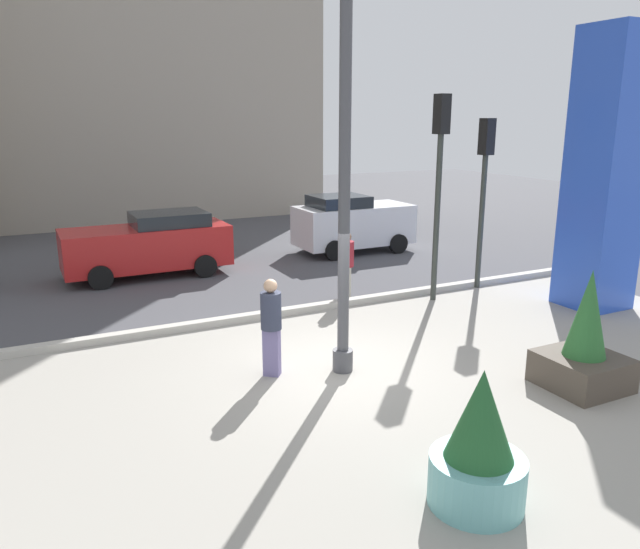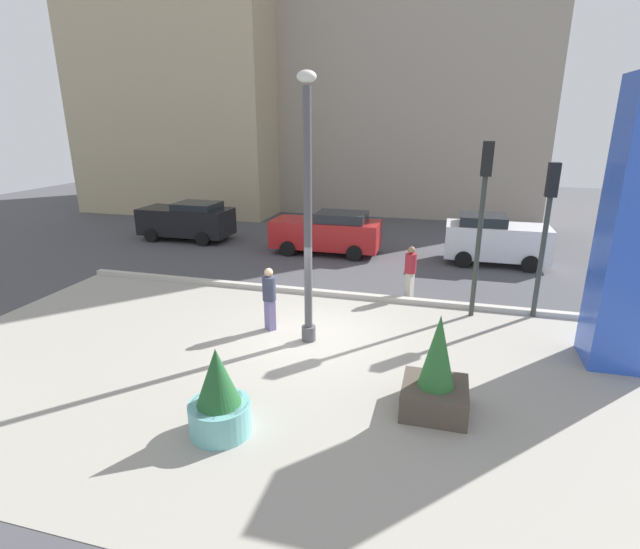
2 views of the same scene
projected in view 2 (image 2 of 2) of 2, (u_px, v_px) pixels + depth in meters
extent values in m
plane|color=#47474C|center=(341.00, 287.00, 16.26)|extent=(60.00, 60.00, 0.00)
cube|color=#9E998E|center=(283.00, 373.00, 10.75)|extent=(18.00, 10.00, 0.02)
cube|color=#B7B2A8|center=(335.00, 294.00, 15.43)|extent=(18.00, 0.24, 0.16)
cylinder|color=#4C4C51|center=(309.00, 333.00, 12.28)|extent=(0.36, 0.36, 0.40)
cylinder|color=#4C4C51|center=(308.00, 223.00, 11.40)|extent=(0.20, 0.20, 6.15)
ellipsoid|color=silver|center=(307.00, 76.00, 10.40)|extent=(0.44, 0.44, 0.28)
cube|color=blue|center=(638.00, 230.00, 10.28)|extent=(1.33, 1.33, 6.35)
cylinder|color=#6BB2B2|center=(220.00, 418.00, 8.62)|extent=(1.12, 1.12, 0.61)
cylinder|color=#382819|center=(219.00, 404.00, 8.53)|extent=(1.03, 1.03, 0.04)
cone|color=#235B2D|center=(217.00, 376.00, 8.36)|extent=(0.79, 0.79, 1.08)
cube|color=#4C4238|center=(434.00, 398.00, 9.28)|extent=(1.25, 1.25, 0.56)
cylinder|color=#382819|center=(435.00, 386.00, 9.20)|extent=(1.19, 1.19, 0.04)
cone|color=#2D6B33|center=(438.00, 351.00, 8.97)|extent=(0.69, 0.69, 1.46)
cylinder|color=#333833|center=(541.00, 259.00, 13.32)|extent=(0.14, 0.14, 3.47)
cube|color=black|center=(553.00, 180.00, 12.65)|extent=(0.28, 0.32, 0.90)
sphere|color=red|center=(550.00, 189.00, 12.89)|extent=(0.18, 0.18, 0.18)
cylinder|color=#333833|center=(478.00, 249.00, 13.31)|extent=(0.14, 0.14, 4.01)
cube|color=black|center=(487.00, 159.00, 12.56)|extent=(0.28, 0.32, 0.90)
sphere|color=red|center=(488.00, 148.00, 12.63)|extent=(0.18, 0.18, 0.18)
cube|color=red|center=(326.00, 234.00, 20.25)|extent=(4.56, 1.82, 1.13)
cube|color=#1E2328|center=(342.00, 217.00, 19.86)|extent=(2.05, 1.59, 0.38)
cylinder|color=black|center=(288.00, 249.00, 19.93)|extent=(0.64, 0.22, 0.64)
cylinder|color=black|center=(300.00, 239.00, 21.58)|extent=(0.64, 0.22, 0.64)
cylinder|color=black|center=(354.00, 253.00, 19.25)|extent=(0.64, 0.22, 0.64)
cylinder|color=black|center=(362.00, 243.00, 20.89)|extent=(0.64, 0.22, 0.64)
cube|color=black|center=(186.00, 221.00, 22.58)|extent=(4.31, 1.89, 1.21)
cube|color=#1E2328|center=(197.00, 206.00, 22.17)|extent=(1.95, 1.65, 0.31)
cylinder|color=black|center=(151.00, 235.00, 22.25)|extent=(0.64, 0.23, 0.64)
cylinder|color=black|center=(173.00, 227.00, 23.94)|extent=(0.64, 0.23, 0.64)
cylinder|color=black|center=(203.00, 239.00, 21.56)|extent=(0.64, 0.23, 0.64)
cylinder|color=black|center=(222.00, 230.00, 23.25)|extent=(0.64, 0.23, 0.64)
cube|color=silver|center=(496.00, 241.00, 18.72)|extent=(3.88, 1.78, 1.28)
cube|color=#1E2328|center=(483.00, 220.00, 18.61)|extent=(1.75, 1.56, 0.37)
cylinder|color=black|center=(524.00, 252.00, 19.40)|extent=(0.64, 0.22, 0.64)
cylinder|color=black|center=(530.00, 264.00, 17.79)|extent=(0.64, 0.22, 0.64)
cylinder|color=black|center=(463.00, 248.00, 20.01)|extent=(0.64, 0.22, 0.64)
cylinder|color=black|center=(463.00, 259.00, 18.39)|extent=(0.64, 0.22, 0.64)
cube|color=#B2AD9E|center=(409.00, 285.00, 15.21)|extent=(0.29, 0.33, 0.84)
cylinder|color=maroon|center=(411.00, 263.00, 14.99)|extent=(0.47, 0.47, 0.63)
sphere|color=#8C664C|center=(412.00, 250.00, 14.86)|extent=(0.23, 0.23, 0.23)
cube|color=slate|center=(270.00, 315.00, 12.86)|extent=(0.34, 0.33, 0.86)
cylinder|color=#33384C|center=(269.00, 288.00, 12.63)|extent=(0.51, 0.51, 0.65)
sphere|color=tan|center=(269.00, 272.00, 12.49)|extent=(0.23, 0.23, 0.23)
cube|color=#9E9384|center=(419.00, 16.00, 29.56)|extent=(15.37, 11.57, 23.15)
cube|color=tan|center=(202.00, 42.00, 30.53)|extent=(11.99, 12.15, 20.37)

